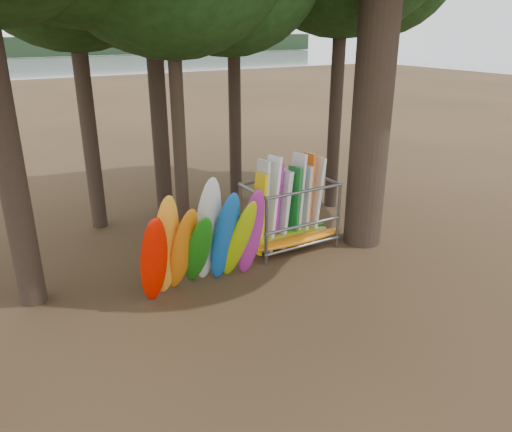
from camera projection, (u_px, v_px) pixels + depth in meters
ground at (265, 289)px, 12.87m from camera, size 120.00×120.00×0.00m
lake at (10, 80)px, 61.14m from camera, size 160.00×160.00×0.00m
kayak_row at (204, 243)px, 12.32m from camera, size 3.31×1.92×3.22m
storage_rack at (289, 216)px, 15.03m from camera, size 3.24×1.54×2.88m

